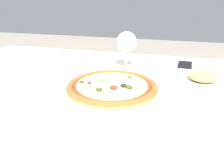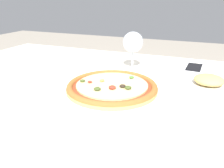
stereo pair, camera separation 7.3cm
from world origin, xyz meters
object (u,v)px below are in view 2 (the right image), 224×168
pizza_plate (112,88)px  side_plate (209,83)px  wine_glass_far_left (133,43)px  cell_phone (194,68)px  fork (25,64)px  dining_table (80,98)px

pizza_plate → side_plate: 0.35m
wine_glass_far_left → cell_phone: 0.30m
pizza_plate → wine_glass_far_left: wine_glass_far_left is taller
pizza_plate → fork: 0.53m
cell_phone → fork: bearing=-163.6°
cell_phone → dining_table: bearing=-143.7°
pizza_plate → dining_table: bearing=158.0°
pizza_plate → side_plate: bearing=29.4°
pizza_plate → cell_phone: bearing=56.3°
pizza_plate → side_plate: (0.30, 0.17, -0.00)m
fork → side_plate: 0.81m
fork → wine_glass_far_left: size_ratio=1.01×
dining_table → pizza_plate: 0.20m
dining_table → cell_phone: cell_phone is taller
dining_table → side_plate: 0.49m
cell_phone → wine_glass_far_left: bearing=-156.9°
pizza_plate → wine_glass_far_left: 0.28m
dining_table → cell_phone: bearing=36.3°
dining_table → pizza_plate: (0.17, -0.07, 0.10)m
fork → dining_table: bearing=-13.5°
pizza_plate → cell_phone: (0.25, 0.37, -0.01)m
wine_glass_far_left → cell_phone: wine_glass_far_left is taller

